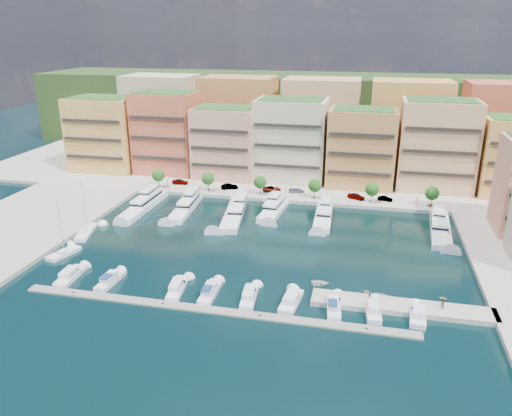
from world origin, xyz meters
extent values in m
plane|color=black|center=(0.00, 0.00, 0.00)|extent=(400.00, 400.00, 0.00)
cube|color=#9E998E|center=(0.00, 62.00, 0.00)|extent=(220.00, 64.00, 2.00)
cube|color=#9E998E|center=(-62.00, -8.00, 0.00)|extent=(34.00, 76.00, 2.00)
cube|color=#203616|center=(0.00, 110.00, 0.00)|extent=(240.00, 40.00, 58.00)
cube|color=gray|center=(-3.00, -30.00, 0.00)|extent=(72.00, 2.20, 0.35)
cube|color=#9E998E|center=(30.00, -22.00, 0.00)|extent=(32.00, 5.00, 2.00)
cube|color=#E6B754|center=(-66.00, 50.00, 13.00)|extent=(22.00, 16.00, 24.00)
cube|color=black|center=(-66.00, 41.75, 13.00)|extent=(20.24, 0.50, 0.90)
cube|color=#1D4A1F|center=(-66.00, 50.00, 25.40)|extent=(19.36, 14.08, 0.80)
cube|color=#CE5F44|center=(-44.00, 52.00, 14.00)|extent=(20.00, 16.00, 26.00)
cube|color=black|center=(-44.00, 43.75, 14.00)|extent=(18.40, 0.50, 0.90)
cube|color=#1D4A1F|center=(-44.00, 52.00, 27.40)|extent=(17.60, 14.08, 0.80)
cube|color=tan|center=(-23.00, 50.00, 12.00)|extent=(20.00, 15.00, 22.00)
cube|color=black|center=(-23.00, 42.25, 12.00)|extent=(18.40, 0.50, 0.90)
cube|color=#1D4A1F|center=(-23.00, 50.00, 23.40)|extent=(17.60, 13.20, 0.80)
cube|color=beige|center=(-2.00, 52.00, 13.50)|extent=(22.00, 16.00, 25.00)
cube|color=black|center=(-2.00, 43.75, 13.50)|extent=(20.24, 0.50, 0.90)
cube|color=#1D4A1F|center=(-2.00, 52.00, 26.40)|extent=(19.36, 14.08, 0.80)
cube|color=#B88445|center=(20.00, 50.00, 12.50)|extent=(20.00, 15.00, 23.00)
cube|color=black|center=(20.00, 42.25, 12.50)|extent=(18.40, 0.50, 0.90)
cube|color=#1D4A1F|center=(20.00, 50.00, 24.40)|extent=(17.60, 13.20, 0.80)
cube|color=tan|center=(42.00, 52.00, 14.00)|extent=(22.00, 16.00, 26.00)
cube|color=black|center=(42.00, 43.75, 14.00)|extent=(20.24, 0.50, 0.90)
cube|color=#1D4A1F|center=(42.00, 52.00, 27.40)|extent=(19.36, 14.08, 0.80)
cube|color=beige|center=(-55.00, 74.00, 16.00)|extent=(26.00, 18.00, 30.00)
cube|color=#B88445|center=(-25.00, 74.00, 16.00)|extent=(26.00, 18.00, 30.00)
cube|color=tan|center=(5.00, 74.00, 16.00)|extent=(26.00, 18.00, 30.00)
cube|color=#E6B754|center=(35.00, 74.00, 16.00)|extent=(26.00, 18.00, 30.00)
cube|color=#CE5F44|center=(65.00, 74.00, 16.00)|extent=(26.00, 18.00, 30.00)
cylinder|color=#473323|center=(-40.00, 33.50, 2.50)|extent=(0.24, 0.24, 3.00)
sphere|color=#1F4714|center=(-40.00, 33.50, 4.75)|extent=(3.80, 3.80, 3.80)
cylinder|color=#473323|center=(-24.00, 33.50, 2.50)|extent=(0.24, 0.24, 3.00)
sphere|color=#1F4714|center=(-24.00, 33.50, 4.75)|extent=(3.80, 3.80, 3.80)
cylinder|color=#473323|center=(-8.00, 33.50, 2.50)|extent=(0.24, 0.24, 3.00)
sphere|color=#1F4714|center=(-8.00, 33.50, 4.75)|extent=(3.80, 3.80, 3.80)
cylinder|color=#473323|center=(8.00, 33.50, 2.50)|extent=(0.24, 0.24, 3.00)
sphere|color=#1F4714|center=(8.00, 33.50, 4.75)|extent=(3.80, 3.80, 3.80)
cylinder|color=#473323|center=(24.00, 33.50, 2.50)|extent=(0.24, 0.24, 3.00)
sphere|color=#1F4714|center=(24.00, 33.50, 4.75)|extent=(3.80, 3.80, 3.80)
cylinder|color=#473323|center=(40.00, 33.50, 2.50)|extent=(0.24, 0.24, 3.00)
sphere|color=#1F4714|center=(40.00, 33.50, 4.75)|extent=(3.80, 3.80, 3.80)
cylinder|color=black|center=(-36.00, 31.20, 3.00)|extent=(0.10, 0.10, 4.00)
sphere|color=#FFF2CC|center=(-36.00, 31.20, 5.05)|extent=(0.30, 0.30, 0.30)
cylinder|color=black|center=(-18.00, 31.20, 3.00)|extent=(0.10, 0.10, 4.00)
sphere|color=#FFF2CC|center=(-18.00, 31.20, 5.05)|extent=(0.30, 0.30, 0.30)
cylinder|color=black|center=(0.00, 31.20, 3.00)|extent=(0.10, 0.10, 4.00)
sphere|color=#FFF2CC|center=(0.00, 31.20, 5.05)|extent=(0.30, 0.30, 0.30)
cylinder|color=black|center=(18.00, 31.20, 3.00)|extent=(0.10, 0.10, 4.00)
sphere|color=#FFF2CC|center=(18.00, 31.20, 5.05)|extent=(0.30, 0.30, 0.30)
cylinder|color=black|center=(36.00, 31.20, 3.00)|extent=(0.10, 0.10, 4.00)
sphere|color=#FFF2CC|center=(36.00, 31.20, 5.05)|extent=(0.30, 0.30, 0.30)
cube|color=white|center=(-37.45, 16.71, 0.35)|extent=(4.61, 24.61, 2.30)
cube|color=white|center=(-37.45, 19.17, 2.40)|extent=(3.73, 13.54, 1.80)
cube|color=black|center=(-37.45, 19.17, 2.40)|extent=(3.80, 13.61, 0.55)
cube|color=white|center=(-37.45, 21.13, 4.00)|extent=(2.71, 7.39, 1.40)
cylinder|color=#B2B2B7|center=(-37.45, 22.61, 5.60)|extent=(0.14, 0.14, 1.80)
cube|color=white|center=(-25.47, 17.88, 0.35)|extent=(5.93, 22.50, 2.30)
cube|color=white|center=(-25.47, 20.10, 2.40)|extent=(4.40, 12.46, 1.80)
cube|color=black|center=(-25.47, 20.10, 2.40)|extent=(4.47, 12.53, 0.55)
cube|color=white|center=(-25.47, 21.88, 4.00)|extent=(3.05, 6.85, 1.40)
cylinder|color=#B2B2B7|center=(-25.47, 23.22, 5.60)|extent=(0.14, 0.14, 1.80)
cube|color=black|center=(-25.47, 17.88, -0.10)|extent=(5.98, 22.56, 0.35)
cube|color=white|center=(-11.32, 16.48, 0.35)|extent=(8.00, 25.44, 2.30)
cube|color=white|center=(-11.32, 18.98, 2.40)|extent=(5.61, 14.16, 1.80)
cube|color=black|center=(-11.32, 18.98, 2.40)|extent=(5.68, 14.23, 0.55)
cube|color=white|center=(-11.32, 20.98, 4.00)|extent=(3.74, 7.82, 1.40)
cylinder|color=#B2B2B7|center=(-11.32, 22.49, 5.60)|extent=(0.14, 0.14, 1.80)
cube|color=white|center=(-1.62, 20.77, 0.35)|extent=(5.88, 16.79, 2.30)
cube|color=white|center=(-1.62, 22.41, 2.40)|extent=(4.44, 9.34, 1.80)
cube|color=black|center=(-1.62, 22.41, 2.40)|extent=(4.50, 9.40, 0.55)
cube|color=white|center=(-1.62, 23.73, 4.00)|extent=(3.10, 5.15, 1.40)
cylinder|color=#B2B2B7|center=(-1.62, 24.72, 5.60)|extent=(0.14, 0.14, 1.80)
cube|color=white|center=(12.01, 19.12, 0.35)|extent=(4.97, 19.91, 2.30)
cube|color=white|center=(12.01, 21.10, 2.40)|extent=(3.86, 10.99, 1.80)
cube|color=black|center=(12.01, 21.10, 2.40)|extent=(3.93, 11.06, 0.55)
cube|color=white|center=(12.01, 22.68, 4.00)|extent=(2.75, 6.02, 1.40)
cylinder|color=#B2B2B7|center=(12.01, 23.86, 5.60)|extent=(0.14, 0.14, 1.80)
cube|color=black|center=(12.01, 19.12, -0.10)|extent=(5.02, 19.96, 0.35)
cube|color=white|center=(40.78, 17.08, 0.35)|extent=(6.21, 24.11, 2.30)
cube|color=white|center=(40.78, 19.46, 2.40)|extent=(4.62, 13.35, 1.80)
cube|color=black|center=(40.78, 19.46, 2.40)|extent=(4.68, 13.41, 0.55)
cube|color=white|center=(40.78, 21.37, 4.00)|extent=(3.20, 7.33, 1.40)
cylinder|color=#B2B2B7|center=(40.78, 22.80, 5.60)|extent=(0.14, 0.14, 1.80)
cube|color=white|center=(-33.98, -24.50, 0.25)|extent=(3.30, 8.90, 1.40)
cube|color=white|center=(-33.98, -24.94, 1.55)|extent=(2.41, 4.33, 1.10)
cube|color=black|center=(-33.98, -23.19, 1.30)|extent=(1.98, 0.22, 0.55)
cube|color=white|center=(-25.25, -24.50, 0.25)|extent=(2.71, 8.57, 1.40)
cube|color=white|center=(-25.25, -24.92, 1.55)|extent=(2.01, 4.14, 1.10)
cube|color=black|center=(-25.25, -23.23, 1.30)|extent=(1.71, 0.17, 0.55)
cube|color=navy|center=(-25.25, -26.03, 2.15)|extent=(1.76, 2.61, 0.12)
cube|color=white|center=(-11.32, -24.50, 0.25)|extent=(3.61, 9.28, 1.40)
cube|color=white|center=(-11.32, -24.95, 1.55)|extent=(2.47, 4.55, 1.10)
cube|color=black|center=(-11.32, -23.14, 1.30)|extent=(1.77, 0.33, 0.55)
cube|color=white|center=(-4.79, -24.50, 0.25)|extent=(2.80, 9.24, 1.40)
cube|color=white|center=(-4.79, -24.96, 1.55)|extent=(2.09, 4.46, 1.10)
cube|color=black|center=(-4.79, -23.13, 1.30)|extent=(1.81, 0.16, 0.55)
cube|color=navy|center=(-4.79, -26.15, 2.15)|extent=(1.84, 2.80, 0.12)
cube|color=white|center=(2.77, -24.50, 0.25)|extent=(3.22, 8.82, 1.40)
cube|color=white|center=(2.77, -24.93, 1.55)|extent=(2.28, 4.30, 1.10)
cube|color=black|center=(2.77, -23.21, 1.30)|extent=(1.77, 0.26, 0.55)
cube|color=white|center=(10.51, -24.50, 0.25)|extent=(3.63, 8.44, 1.40)
cube|color=white|center=(10.51, -24.91, 1.55)|extent=(2.59, 4.13, 1.10)
cube|color=black|center=(10.51, -23.27, 1.30)|extent=(2.04, 0.30, 0.55)
cube|color=white|center=(18.18, -24.50, 0.25)|extent=(3.18, 8.78, 1.40)
cube|color=white|center=(18.18, -24.93, 1.55)|extent=(2.23, 4.28, 1.10)
cube|color=black|center=(18.18, -23.21, 1.30)|extent=(1.69, 0.27, 0.55)
cube|color=navy|center=(18.18, -26.05, 2.15)|extent=(1.89, 2.73, 0.12)
cube|color=white|center=(24.99, -24.50, 0.25)|extent=(3.10, 7.61, 1.40)
cube|color=white|center=(24.99, -24.87, 1.55)|extent=(2.22, 3.72, 1.10)
cube|color=black|center=(24.99, -23.39, 1.30)|extent=(1.77, 0.26, 0.55)
cube|color=white|center=(32.54, -24.50, 0.25)|extent=(3.19, 7.24, 1.40)
cube|color=white|center=(32.54, -24.85, 1.55)|extent=(2.32, 3.54, 1.10)
cube|color=black|center=(32.54, -23.44, 1.30)|extent=(1.90, 0.25, 0.55)
cube|color=white|center=(-41.67, -15.08, 0.20)|extent=(4.73, 8.38, 1.20)
cube|color=white|center=(-41.67, -15.87, 1.10)|extent=(2.13, 2.34, 0.60)
cylinder|color=#B2B2B7|center=(-41.67, -14.68, 6.80)|extent=(0.14, 0.14, 12.00)
cylinder|color=#B2B2B7|center=(-41.67, -16.27, 1.80)|extent=(1.01, 3.48, 0.10)
cube|color=white|center=(-43.39, -3.03, 0.20)|extent=(5.55, 11.27, 1.20)
cube|color=white|center=(-43.39, -4.12, 1.10)|extent=(2.33, 3.07, 0.60)
cylinder|color=#B2B2B7|center=(-43.39, -2.48, 6.80)|extent=(0.14, 0.14, 12.00)
cylinder|color=#B2B2B7|center=(-43.39, -4.67, 1.80)|extent=(1.38, 4.77, 0.10)
imported|color=beige|center=(37.54, -16.82, 0.36)|extent=(1.64, 1.51, 0.72)
imported|color=silver|center=(14.90, -16.03, 0.37)|extent=(3.67, 2.71, 0.73)
imported|color=white|center=(26.46, -19.00, 0.44)|extent=(4.28, 3.06, 0.89)
imported|color=beige|center=(23.77, -17.48, 0.37)|extent=(1.60, 1.44, 0.74)
imported|color=gray|center=(-34.70, 37.92, 1.85)|extent=(5.15, 2.44, 1.70)
imported|color=gray|center=(-18.20, 36.40, 1.84)|extent=(5.40, 3.57, 1.68)
imported|color=gray|center=(-5.22, 37.14, 1.78)|extent=(6.14, 4.46, 1.55)
imported|color=gray|center=(2.18, 37.72, 1.68)|extent=(5.03, 3.58, 1.35)
imported|color=gray|center=(19.74, 35.39, 1.86)|extent=(5.45, 3.95, 1.72)
imported|color=gray|center=(27.85, 35.55, 1.68)|extent=(4.31, 2.15, 1.36)
imported|color=#27294E|center=(24.30, -20.79, 1.77)|extent=(0.58, 0.66, 1.53)
imported|color=#4D3B2E|center=(36.59, -21.79, 1.96)|extent=(1.07, 0.91, 1.92)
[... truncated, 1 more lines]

